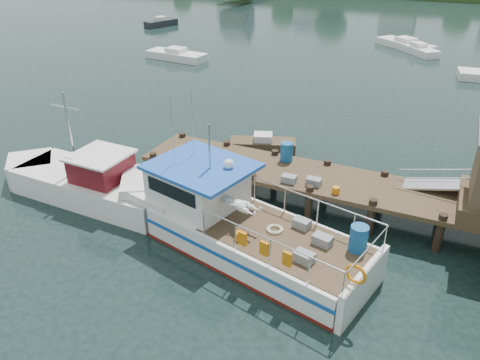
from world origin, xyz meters
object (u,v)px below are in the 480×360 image
at_px(moored_rowboat, 263,145).
at_px(moored_d, 405,44).
at_px(moored_e, 161,23).
at_px(moored_b, 418,50).
at_px(work_boat, 87,181).
at_px(dock, 436,180).
at_px(moored_a, 176,55).
at_px(lobster_boat, 227,220).

distance_m(moored_rowboat, moored_d, 29.28).
relative_size(moored_rowboat, moored_e, 0.83).
bearing_deg(moored_d, moored_b, -76.50).
xyz_separation_m(work_boat, moored_rowboat, (5.31, 7.74, -0.38)).
bearing_deg(dock, moored_a, 140.39).
xyz_separation_m(dock, moored_b, (-3.77, 31.34, -1.85)).
bearing_deg(work_boat, lobster_boat, -2.71).
xyz_separation_m(work_boat, moored_d, (8.92, 36.80, -0.36)).
bearing_deg(lobster_boat, moored_e, 139.74).
distance_m(moored_rowboat, moored_a, 21.53).
relative_size(lobster_boat, moored_d, 1.82).
xyz_separation_m(lobster_boat, moored_a, (-16.91, 23.76, -0.61)).
xyz_separation_m(dock, work_boat, (-14.10, -3.54, -1.49)).
bearing_deg(lobster_boat, dock, 44.25).
bearing_deg(dock, lobster_boat, -149.12).
height_order(dock, work_boat, work_boat).
bearing_deg(moored_e, lobster_boat, -44.11).
height_order(work_boat, moored_d, work_boat).
relative_size(dock, moored_e, 3.72).
bearing_deg(work_boat, dock, 15.77).
height_order(lobster_boat, moored_b, lobster_boat).
bearing_deg(moored_b, dock, -70.40).
height_order(work_boat, moored_a, work_boat).
distance_m(lobster_boat, moored_e, 46.27).
height_order(moored_b, moored_e, moored_e).
bearing_deg(moored_rowboat, moored_d, 92.65).
bearing_deg(moored_a, moored_b, 55.21).
relative_size(moored_a, moored_b, 1.29).
distance_m(dock, work_boat, 14.61).
height_order(lobster_boat, moored_e, lobster_boat).
xyz_separation_m(moored_rowboat, moored_d, (3.61, 29.06, 0.02)).
relative_size(work_boat, moored_d, 1.44).
distance_m(moored_b, moored_e, 30.57).
bearing_deg(dock, moored_e, 135.96).
xyz_separation_m(lobster_boat, work_boat, (-7.25, 0.55, -0.25)).
bearing_deg(lobster_boat, moored_d, 100.81).
relative_size(moored_a, moored_d, 0.94).
relative_size(dock, moored_d, 2.63).
bearing_deg(moored_a, dock, -14.68).
height_order(work_boat, moored_rowboat, work_boat).
xyz_separation_m(moored_rowboat, moored_a, (-14.97, 15.47, 0.02)).
height_order(lobster_boat, moored_rowboat, lobster_boat).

